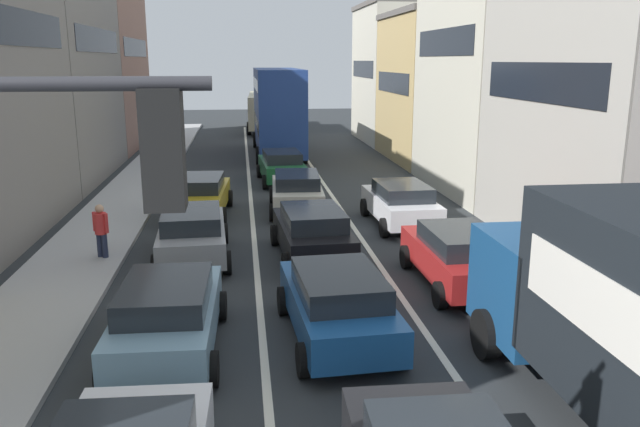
{
  "coord_description": "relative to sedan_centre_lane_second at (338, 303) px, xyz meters",
  "views": [
    {
      "loc": [
        -2.01,
        -4.14,
        5.56
      ],
      "look_at": [
        0.0,
        12.0,
        1.6
      ],
      "focal_mm": 35.53,
      "sensor_mm": 36.0,
      "label": 1
    }
  ],
  "objects": [
    {
      "name": "sedan_right_lane_behind_truck",
      "position": [
        3.49,
        2.78,
        0.0
      ],
      "size": [
        2.1,
        4.32,
        1.49
      ],
      "rotation": [
        0.0,
        0.0,
        1.58
      ],
      "color": "#A51E1E",
      "rests_on": "ground"
    },
    {
      "name": "wagon_right_lane_far",
      "position": [
        3.53,
        8.81,
        0.0
      ],
      "size": [
        2.15,
        4.34,
        1.49
      ],
      "rotation": [
        0.0,
        0.0,
        1.6
      ],
      "color": "silver",
      "rests_on": "ground"
    },
    {
      "name": "wagon_left_lane_second",
      "position": [
        -3.33,
        -0.17,
        0.0
      ],
      "size": [
        2.16,
        4.35,
        1.49
      ],
      "rotation": [
        0.0,
        0.0,
        1.54
      ],
      "color": "#759EB7",
      "rests_on": "ground"
    },
    {
      "name": "bus_far_queue_secondary",
      "position": [
        0.13,
        39.62,
        0.96
      ],
      "size": [
        3.08,
        10.58,
        2.9
      ],
      "rotation": [
        0.0,
        0.0,
        1.53
      ],
      "color": "#BFB793",
      "rests_on": "ground"
    },
    {
      "name": "hatchback_centre_lane_third",
      "position": [
        0.11,
        5.48,
        0.0
      ],
      "size": [
        2.25,
        4.39,
        1.49
      ],
      "rotation": [
        0.0,
        0.0,
        1.62
      ],
      "color": "black",
      "rests_on": "ground"
    },
    {
      "name": "lane_stripe_right",
      "position": [
        1.88,
        12.33,
        -0.79
      ],
      "size": [
        0.16,
        60.0,
        0.01
      ],
      "primitive_type": "cube",
      "color": "silver",
      "rests_on": "ground"
    },
    {
      "name": "sedan_centre_lane_second",
      "position": [
        0.0,
        0.0,
        0.0
      ],
      "size": [
        2.26,
        4.4,
        1.49
      ],
      "rotation": [
        0.0,
        0.0,
        1.63
      ],
      "color": "#194C8C",
      "rests_on": "ground"
    },
    {
      "name": "sedan_left_lane_third",
      "position": [
        -3.29,
        5.75,
        0.0
      ],
      "size": [
        2.22,
        4.38,
        1.49
      ],
      "rotation": [
        0.0,
        0.0,
        1.62
      ],
      "color": "gray",
      "rests_on": "ground"
    },
    {
      "name": "pedestrian_near_kerb",
      "position": [
        -5.8,
        5.89,
        0.15
      ],
      "size": [
        0.47,
        0.34,
        1.66
      ],
      "rotation": [
        0.0,
        0.0,
        4.15
      ],
      "color": "#262D47",
      "rests_on": "ground"
    },
    {
      "name": "sedan_centre_lane_fifth",
      "position": [
        -0.01,
        17.09,
        0.0
      ],
      "size": [
        2.25,
        4.39,
        1.49
      ],
      "rotation": [
        0.0,
        0.0,
        1.63
      ],
      "color": "#19592D",
      "rests_on": "ground"
    },
    {
      "name": "sedan_left_lane_fourth",
      "position": [
        -3.37,
        11.03,
        0.0
      ],
      "size": [
        2.28,
        4.41,
        1.49
      ],
      "rotation": [
        0.0,
        0.0,
        1.51
      ],
      "color": "#B29319",
      "rests_on": "ground"
    },
    {
      "name": "bus_mid_queue_primary",
      "position": [
        0.33,
        25.6,
        2.03
      ],
      "size": [
        2.8,
        10.5,
        5.06
      ],
      "rotation": [
        0.0,
        0.0,
        1.57
      ],
      "color": "navy",
      "rests_on": "ground"
    },
    {
      "name": "building_row_right",
      "position": [
        10.08,
        12.54,
        4.68
      ],
      "size": [
        7.2,
        43.9,
        14.09
      ],
      "rotation": [
        0.0,
        0.0,
        -1.57
      ],
      "color": "beige",
      "rests_on": "ground"
    },
    {
      "name": "coupe_centre_lane_fourth",
      "position": [
        0.17,
        11.25,
        0.0
      ],
      "size": [
        2.23,
        4.38,
        1.49
      ],
      "rotation": [
        0.0,
        0.0,
        1.52
      ],
      "color": "beige",
      "rests_on": "ground"
    },
    {
      "name": "lane_stripe_left",
      "position": [
        -1.52,
        12.33,
        -0.79
      ],
      "size": [
        0.16,
        60.0,
        0.01
      ],
      "primitive_type": "cube",
      "color": "silver",
      "rests_on": "ground"
    },
    {
      "name": "sidewalk_left",
      "position": [
        -6.52,
        12.33,
        -0.73
      ],
      "size": [
        2.6,
        64.0,
        0.14
      ],
      "primitive_type": "cube",
      "color": "#B0B0B0",
      "rests_on": "ground"
    }
  ]
}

